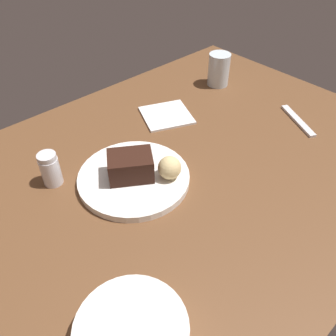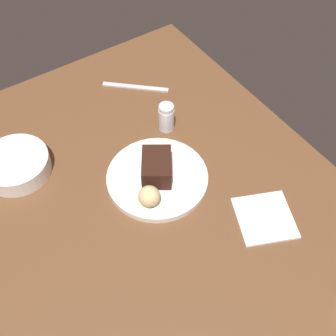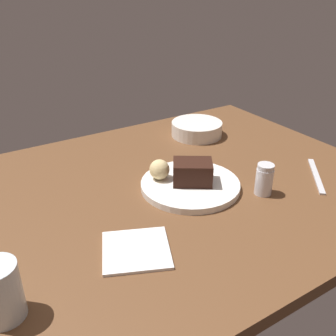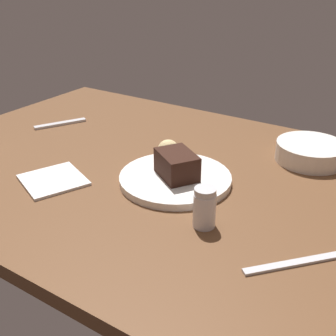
{
  "view_description": "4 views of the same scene",
  "coord_description": "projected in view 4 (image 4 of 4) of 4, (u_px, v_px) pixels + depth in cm",
  "views": [
    {
      "loc": [
        -40.41,
        -42.34,
        55.25
      ],
      "look_at": [
        -2.33,
        -0.71,
        5.5
      ],
      "focal_mm": 37.09,
      "sensor_mm": 36.0,
      "label": 1
    },
    {
      "loc": [
        45.22,
        -29.49,
        88.08
      ],
      "look_at": [
        -7.18,
        5.44,
        7.76
      ],
      "focal_mm": 47.21,
      "sensor_mm": 36.0,
      "label": 2
    },
    {
      "loc": [
        39.0,
        69.23,
        50.28
      ],
      "look_at": [
        -6.37,
        -3.22,
        6.22
      ],
      "focal_mm": 40.79,
      "sensor_mm": 36.0,
      "label": 3
    },
    {
      "loc": [
        -51.52,
        72.43,
        46.73
      ],
      "look_at": [
        -8.17,
        5.5,
        7.13
      ],
      "focal_mm": 45.47,
      "sensor_mm": 36.0,
      "label": 4
    }
  ],
  "objects": [
    {
      "name": "side_bowl",
      "position": [
        310.0,
        152.0,
        1.01
      ],
      "size": [
        16.21,
        16.21,
        4.5
      ],
      "primitive_type": "cylinder",
      "color": "white",
      "rests_on": "dining_table"
    },
    {
      "name": "dessert_spoon",
      "position": [
        60.0,
        124.0,
        1.24
      ],
      "size": [
        8.67,
        14.07,
        0.7
      ],
      "primitive_type": "cube",
      "rotation": [
        0.0,
        0.0,
        4.22
      ],
      "color": "silver",
      "rests_on": "dining_table"
    },
    {
      "name": "salt_shaker",
      "position": [
        205.0,
        208.0,
        0.76
      ],
      "size": [
        4.13,
        4.13,
        7.69
      ],
      "color": "silver",
      "rests_on": "dining_table"
    },
    {
      "name": "dining_table",
      "position": [
        152.0,
        172.0,
        1.0
      ],
      "size": [
        120.0,
        84.0,
        3.0
      ],
      "primitive_type": "cube",
      "color": "brown",
      "rests_on": "ground"
    },
    {
      "name": "folded_napkin",
      "position": [
        53.0,
        180.0,
        0.92
      ],
      "size": [
        16.51,
        16.38,
        0.6
      ],
      "primitive_type": "cube",
      "rotation": [
        0.0,
        0.0,
        -0.41
      ],
      "color": "white",
      "rests_on": "dining_table"
    },
    {
      "name": "bread_roll",
      "position": [
        168.0,
        150.0,
        0.97
      ],
      "size": [
        4.99,
        4.99,
        4.99
      ],
      "primitive_type": "sphere",
      "color": "#DBC184",
      "rests_on": "dessert_plate"
    },
    {
      "name": "dessert_plate",
      "position": [
        175.0,
        179.0,
        0.92
      ],
      "size": [
        24.22,
        24.22,
        1.61
      ],
      "primitive_type": "cylinder",
      "color": "white",
      "rests_on": "dining_table"
    },
    {
      "name": "chocolate_cake_slice",
      "position": [
        177.0,
        165.0,
        0.9
      ],
      "size": [
        11.53,
        10.8,
        5.46
      ],
      "primitive_type": "cube",
      "rotation": [
        0.0,
        0.0,
        2.56
      ],
      "color": "black",
      "rests_on": "dessert_plate"
    },
    {
      "name": "butter_knife",
      "position": [
        299.0,
        262.0,
        0.68
      ],
      "size": [
        13.77,
        15.04,
        0.5
      ],
      "primitive_type": "cube",
      "rotation": [
        0.0,
        0.0,
        0.84
      ],
      "color": "silver",
      "rests_on": "dining_table"
    }
  ]
}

